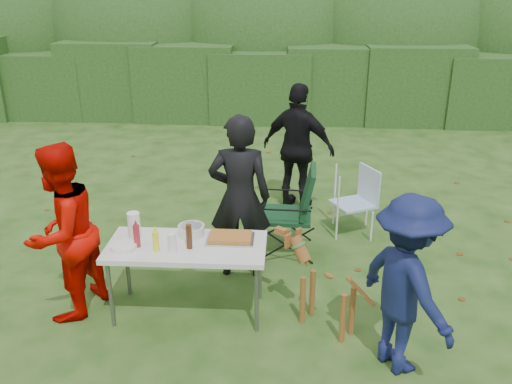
# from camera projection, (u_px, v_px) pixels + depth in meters

# --- Properties ---
(ground) EXTENTS (80.00, 80.00, 0.00)m
(ground) POSITION_uv_depth(u_px,v_px,m) (219.00, 325.00, 5.16)
(ground) COLOR #1E4211
(hedge_row) EXTENTS (22.00, 1.40, 1.70)m
(hedge_row) POSITION_uv_depth(u_px,v_px,m) (261.00, 82.00, 12.25)
(hedge_row) COLOR #23471C
(hedge_row) RESTS_ON ground
(shrub_backdrop) EXTENTS (20.00, 2.60, 3.20)m
(shrub_backdrop) POSITION_uv_depth(u_px,v_px,m) (264.00, 40.00, 13.45)
(shrub_backdrop) COLOR #3D6628
(shrub_backdrop) RESTS_ON ground
(folding_table) EXTENTS (1.50, 0.70, 0.74)m
(folding_table) POSITION_uv_depth(u_px,v_px,m) (187.00, 250.00, 5.12)
(folding_table) COLOR silver
(folding_table) RESTS_ON ground
(person_cook) EXTENTS (0.67, 0.44, 1.81)m
(person_cook) POSITION_uv_depth(u_px,v_px,m) (240.00, 198.00, 5.74)
(person_cook) COLOR black
(person_cook) RESTS_ON ground
(person_red_jacket) EXTENTS (0.89, 1.00, 1.72)m
(person_red_jacket) POSITION_uv_depth(u_px,v_px,m) (62.00, 233.00, 5.06)
(person_red_jacket) COLOR #C90800
(person_red_jacket) RESTS_ON ground
(person_black_puffy) EXTENTS (1.13, 0.82, 1.78)m
(person_black_puffy) POSITION_uv_depth(u_px,v_px,m) (298.00, 148.00, 7.45)
(person_black_puffy) COLOR black
(person_black_puffy) RESTS_ON ground
(child) EXTENTS (1.00, 1.16, 1.55)m
(child) POSITION_uv_depth(u_px,v_px,m) (406.00, 285.00, 4.36)
(child) COLOR #121947
(child) RESTS_ON ground
(dog) EXTENTS (0.93, 0.83, 0.85)m
(dog) POSITION_uv_depth(u_px,v_px,m) (328.00, 289.00, 4.97)
(dog) COLOR brown
(dog) RESTS_ON ground
(camping_chair) EXTENTS (0.70, 0.70, 1.08)m
(camping_chair) POSITION_uv_depth(u_px,v_px,m) (286.00, 210.00, 6.34)
(camping_chair) COLOR #11381D
(camping_chair) RESTS_ON ground
(lawn_chair) EXTENTS (0.68, 0.68, 0.87)m
(lawn_chair) POSITION_uv_depth(u_px,v_px,m) (353.00, 201.00, 6.87)
(lawn_chair) COLOR #488ACE
(lawn_chair) RESTS_ON ground
(food_tray) EXTENTS (0.45, 0.30, 0.02)m
(food_tray) POSITION_uv_depth(u_px,v_px,m) (230.00, 239.00, 5.18)
(food_tray) COLOR #B7B7BA
(food_tray) RESTS_ON folding_table
(focaccia_bread) EXTENTS (0.40, 0.26, 0.04)m
(focaccia_bread) POSITION_uv_depth(u_px,v_px,m) (230.00, 237.00, 5.17)
(focaccia_bread) COLOR #AA6929
(focaccia_bread) RESTS_ON food_tray
(mustard_bottle) EXTENTS (0.06, 0.06, 0.20)m
(mustard_bottle) POSITION_uv_depth(u_px,v_px,m) (156.00, 241.00, 4.94)
(mustard_bottle) COLOR #F2F62B
(mustard_bottle) RESTS_ON folding_table
(ketchup_bottle) EXTENTS (0.06, 0.06, 0.22)m
(ketchup_bottle) POSITION_uv_depth(u_px,v_px,m) (137.00, 236.00, 5.02)
(ketchup_bottle) COLOR maroon
(ketchup_bottle) RESTS_ON folding_table
(beer_bottle) EXTENTS (0.06, 0.06, 0.24)m
(beer_bottle) POSITION_uv_depth(u_px,v_px,m) (189.00, 237.00, 4.99)
(beer_bottle) COLOR #47230F
(beer_bottle) RESTS_ON folding_table
(paper_towel_roll) EXTENTS (0.12, 0.12, 0.26)m
(paper_towel_roll) POSITION_uv_depth(u_px,v_px,m) (134.00, 225.00, 5.19)
(paper_towel_roll) COLOR white
(paper_towel_roll) RESTS_ON folding_table
(cup_stack) EXTENTS (0.08, 0.08, 0.18)m
(cup_stack) POSITION_uv_depth(u_px,v_px,m) (172.00, 243.00, 4.94)
(cup_stack) COLOR white
(cup_stack) RESTS_ON folding_table
(pasta_bowl) EXTENTS (0.26, 0.26, 0.10)m
(pasta_bowl) POSITION_uv_depth(u_px,v_px,m) (191.00, 230.00, 5.27)
(pasta_bowl) COLOR silver
(pasta_bowl) RESTS_ON folding_table
(plate_stack) EXTENTS (0.24, 0.24, 0.05)m
(plate_stack) POSITION_uv_depth(u_px,v_px,m) (124.00, 247.00, 5.00)
(plate_stack) COLOR white
(plate_stack) RESTS_ON folding_table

